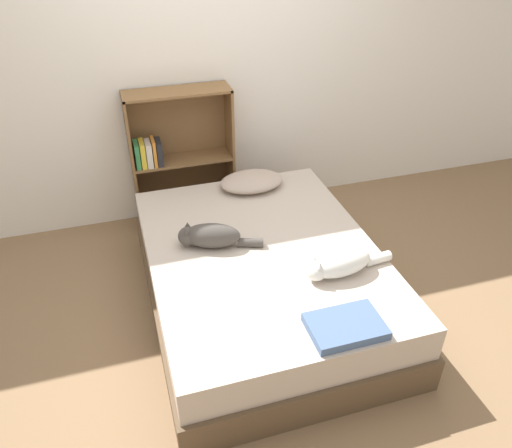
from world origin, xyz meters
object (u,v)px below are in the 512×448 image
bookshelf (178,156)px  cat_light (340,264)px  bed (262,277)px  pillow (251,181)px  cat_dark (210,236)px

bookshelf → cat_light: bearing=-67.0°
bed → pillow: 0.84m
bed → cat_dark: size_ratio=3.69×
cat_light → cat_dark: bearing=-42.3°
pillow → cat_dark: (-0.46, -0.64, 0.02)m
pillow → cat_light: size_ratio=0.84×
bed → cat_light: (0.36, -0.36, 0.30)m
bed → cat_light: 0.59m
cat_light → cat_dark: (-0.67, 0.49, 0.00)m
bed → cat_dark: bearing=156.3°
pillow → bookshelf: 0.67m
bed → pillow: size_ratio=4.04×
pillow → bookshelf: (-0.48, 0.46, 0.06)m
bed → cat_dark: cat_dark is taller
pillow → bookshelf: size_ratio=0.43×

